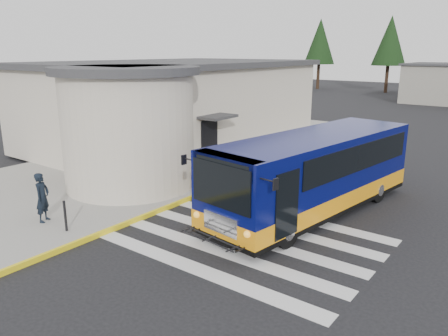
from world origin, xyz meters
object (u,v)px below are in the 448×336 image
Objects in this scene: pedestrian_a at (42,197)px; bollard at (65,216)px; transit_bus at (313,176)px; pedestrian_b at (111,170)px.

bollard is (1.28, -0.05, -0.32)m from pedestrian_a.
transit_bus is 9.07m from pedestrian_a.
pedestrian_b is 4.17m from bollard.
transit_bus is at bearing 71.12° from pedestrian_b.
pedestrian_a is 3.61m from pedestrian_b.
pedestrian_a reaches higher than pedestrian_b.
transit_bus is at bearing 51.26° from bollard.
pedestrian_a is 1.66× the size of bollard.
pedestrian_a is 1.32m from bollard.
transit_bus reaches higher than bollard.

